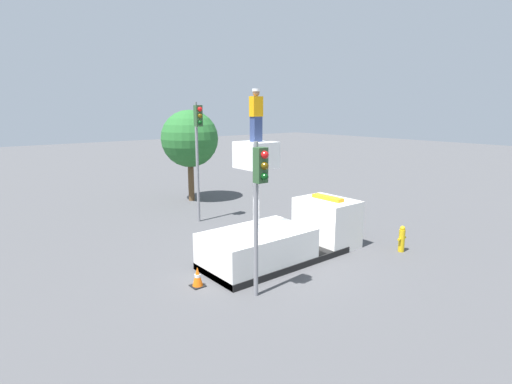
% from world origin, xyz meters
% --- Properties ---
extents(ground_plane, '(120.00, 120.00, 0.00)m').
position_xyz_m(ground_plane, '(0.00, 0.00, 0.00)').
color(ground_plane, '#4C4C4F').
extents(bucket_truck, '(6.57, 2.44, 4.50)m').
position_xyz_m(bucket_truck, '(0.45, 0.00, 0.87)').
color(bucket_truck, black).
rests_on(bucket_truck, ground).
extents(worker, '(0.40, 0.26, 1.75)m').
position_xyz_m(worker, '(-0.94, 0.00, 5.38)').
color(worker, navy).
rests_on(worker, bucket_truck).
extents(traffic_light_pole, '(0.34, 0.57, 4.68)m').
position_xyz_m(traffic_light_pole, '(-2.38, -1.92, 3.32)').
color(traffic_light_pole, gray).
rests_on(traffic_light_pole, ground).
extents(traffic_light_across, '(0.34, 0.57, 5.91)m').
position_xyz_m(traffic_light_across, '(0.53, 6.31, 4.16)').
color(traffic_light_across, gray).
rests_on(traffic_light_across, ground).
extents(fire_hydrant, '(0.48, 0.24, 1.07)m').
position_xyz_m(fire_hydrant, '(4.55, -2.43, 0.52)').
color(fire_hydrant, gold).
rests_on(fire_hydrant, ground).
extents(traffic_cone_rear, '(0.43, 0.43, 0.66)m').
position_xyz_m(traffic_cone_rear, '(-3.44, -0.11, 0.31)').
color(traffic_cone_rear, black).
rests_on(traffic_cone_rear, ground).
extents(tree_left_bg, '(3.44, 3.44, 5.55)m').
position_xyz_m(tree_left_bg, '(2.63, 10.84, 3.81)').
color(tree_left_bg, brown).
rests_on(tree_left_bg, ground).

